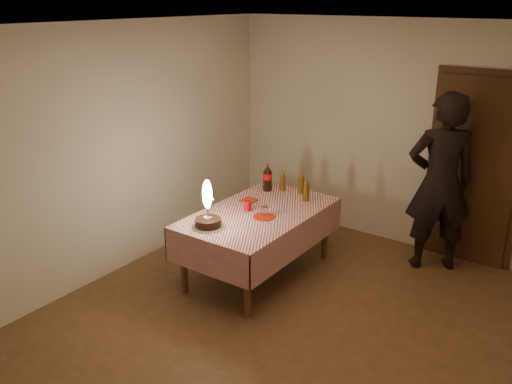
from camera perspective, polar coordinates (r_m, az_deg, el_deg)
ground at (r=5.14m, az=2.77°, el=-13.25°), size 4.00×4.50×0.01m
room_shell at (r=4.50m, az=4.01°, el=4.99°), size 4.04×4.54×2.62m
dining_table at (r=5.62m, az=0.29°, el=-3.00°), size 1.02×1.72×0.72m
birthday_cake at (r=5.20m, az=-5.09°, el=-2.33°), size 0.32×0.32×0.48m
red_plate at (r=5.44m, az=0.85°, el=-2.63°), size 0.22×0.22×0.01m
red_cup at (r=5.60m, az=-0.87°, el=-1.47°), size 0.08×0.08×0.10m
clear_cup at (r=5.48m, az=0.94°, el=-1.99°), size 0.07×0.07×0.09m
napkin_stack at (r=5.85m, az=-0.75°, el=-0.90°), size 0.15×0.15×0.02m
cola_bottle at (r=6.14m, az=1.22°, el=1.53°), size 0.10×0.10×0.32m
amber_bottle_left at (r=6.15m, az=2.82°, el=1.21°), size 0.06×0.06×0.26m
amber_bottle_right at (r=5.86m, az=5.32°, el=0.17°), size 0.06×0.06×0.26m
amber_bottle_mid at (r=6.08m, az=4.81°, el=0.91°), size 0.06×0.06×0.26m
photographer at (r=6.00m, az=18.79°, el=0.94°), size 0.84×0.78×1.93m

